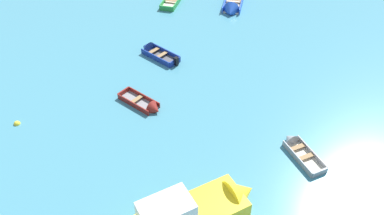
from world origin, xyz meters
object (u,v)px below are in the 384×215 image
object	(u,v)px
rowboat_grey_cluster_outer	(296,147)
rowboat_maroon_back_row_center	(148,106)
rowboat_blue_foreground_center	(232,8)
mooring_buoy_between_boats_right	(17,124)
rowboat_deep_blue_near_left	(154,51)
motor_launch_yellow_outer_left	(189,215)

from	to	relation	value
rowboat_grey_cluster_outer	rowboat_maroon_back_row_center	distance (m)	8.98
rowboat_blue_foreground_center	mooring_buoy_between_boats_right	world-z (taller)	rowboat_blue_foreground_center
rowboat_deep_blue_near_left	mooring_buoy_between_boats_right	distance (m)	10.52
motor_launch_yellow_outer_left	mooring_buoy_between_boats_right	distance (m)	12.07
mooring_buoy_between_boats_right	rowboat_maroon_back_row_center	bearing A→B (deg)	23.88
rowboat_grey_cluster_outer	rowboat_maroon_back_row_center	xyz separation A→B (m)	(-8.87, 1.43, 0.00)
rowboat_grey_cluster_outer	motor_launch_yellow_outer_left	bearing A→B (deg)	-127.75
rowboat_grey_cluster_outer	mooring_buoy_between_boats_right	size ratio (longest dim) A/B	7.66
rowboat_maroon_back_row_center	rowboat_grey_cluster_outer	bearing A→B (deg)	-9.14
rowboat_grey_cluster_outer	mooring_buoy_between_boats_right	xyz separation A→B (m)	(-15.82, -1.65, -0.15)
rowboat_deep_blue_near_left	motor_launch_yellow_outer_left	xyz separation A→B (m)	(5.79, -13.18, 0.52)
rowboat_blue_foreground_center	mooring_buoy_between_boats_right	xyz separation A→B (m)	(-9.98, -17.07, -0.23)
rowboat_deep_blue_near_left	rowboat_blue_foreground_center	size ratio (longest dim) A/B	0.76
motor_launch_yellow_outer_left	rowboat_blue_foreground_center	bearing A→B (deg)	93.53
rowboat_maroon_back_row_center	mooring_buoy_between_boats_right	distance (m)	7.61
rowboat_grey_cluster_outer	rowboat_deep_blue_near_left	distance (m)	12.66
rowboat_deep_blue_near_left	mooring_buoy_between_boats_right	size ratio (longest dim) A/B	8.86
rowboat_grey_cluster_outer	rowboat_maroon_back_row_center	size ratio (longest dim) A/B	0.92
rowboat_deep_blue_near_left	rowboat_maroon_back_row_center	world-z (taller)	rowboat_deep_blue_near_left
rowboat_grey_cluster_outer	rowboat_deep_blue_near_left	world-z (taller)	rowboat_deep_blue_near_left
rowboat_blue_foreground_center	motor_launch_yellow_outer_left	xyz separation A→B (m)	(1.31, -21.27, 0.48)
motor_launch_yellow_outer_left	rowboat_maroon_back_row_center	xyz separation A→B (m)	(-4.34, 7.28, -0.55)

